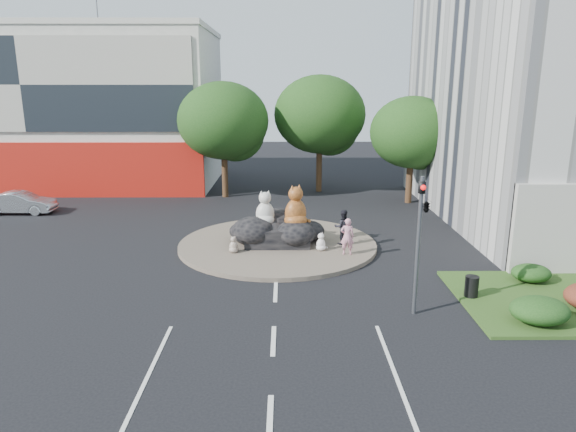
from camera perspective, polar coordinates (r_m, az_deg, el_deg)
name	(u,v)px	position (r m, az deg, el deg)	size (l,w,h in m)	color
ground	(273,341)	(16.95, -1.63, -13.69)	(120.00, 120.00, 0.00)	black
roundabout_island	(278,244)	(26.17, -1.17, -3.16)	(10.00, 10.00, 0.20)	brown
rock_plinth	(278,234)	(26.01, -1.17, -2.00)	(3.20, 2.60, 0.90)	black
shophouse_block	(60,108)	(46.68, -24.01, 10.94)	(25.20, 12.30, 17.40)	silver
tree_left	(224,125)	(37.37, -7.08, 10.06)	(6.46, 6.46, 8.27)	#382314
tree_mid	(321,118)	(39.19, 3.65, 10.78)	(6.84, 6.84, 8.76)	#382314
tree_right	(413,136)	(36.24, 13.68, 8.65)	(5.70, 5.70, 7.30)	#382314
hedge_near_green	(540,310)	(19.59, 26.17, -9.40)	(2.00, 1.60, 0.90)	#183E13
hedge_back_green	(531,273)	(23.43, 25.40, -5.74)	(1.60, 1.28, 0.72)	#183E13
traffic_light	(423,216)	(18.13, 14.75, 0.00)	(0.44, 1.24, 5.00)	#595B60
street_lamp	(560,163)	(26.34, 27.96, 5.23)	(2.34, 0.22, 8.06)	#595B60
cat_white	(265,208)	(25.71, -2.57, 0.90)	(1.08, 0.94, 1.80)	beige
cat_tabby	(296,206)	(25.36, 0.85, 1.13)	(1.29, 1.12, 2.15)	#C27B28
kitten_calico	(234,244)	(24.65, -6.06, -3.11)	(0.49, 0.43, 0.82)	silver
kitten_white	(321,241)	(24.84, 3.68, -2.82)	(0.54, 0.47, 0.90)	white
pedestrian_pink	(347,236)	(24.24, 6.60, -2.27)	(0.64, 0.42, 1.76)	#CC8499
pedestrian_dark	(343,227)	(25.77, 6.11, -1.23)	(0.86, 0.67, 1.77)	black
parked_car	(20,203)	(36.87, -27.59, 1.32)	(1.48, 4.25, 1.40)	#ACB0B4
litter_bin	(472,286)	(20.94, 19.72, -7.36)	(0.52, 0.52, 0.80)	black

